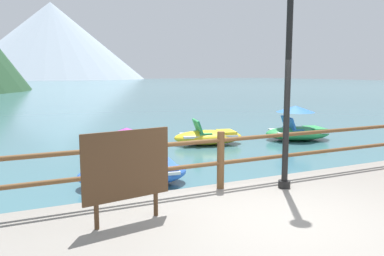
{
  "coord_description": "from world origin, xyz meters",
  "views": [
    {
      "loc": [
        -3.15,
        -3.94,
        2.3
      ],
      "look_at": [
        1.13,
        5.0,
        0.9
      ],
      "focal_mm": 36.81,
      "sensor_mm": 36.0,
      "label": 1
    }
  ],
  "objects_px": {
    "lamp_post": "(290,26)",
    "pedal_boat_0": "(209,137)",
    "pedal_boat_2": "(298,128)",
    "pedal_boat_1": "(132,166)",
    "sign_board": "(127,167)"
  },
  "relations": [
    {
      "from": "pedal_boat_2",
      "to": "pedal_boat_1",
      "type": "bearing_deg",
      "value": -156.79
    },
    {
      "from": "lamp_post",
      "to": "pedal_boat_1",
      "type": "xyz_separation_m",
      "value": [
        -1.83,
        2.55,
        -2.62
      ]
    },
    {
      "from": "pedal_boat_1",
      "to": "pedal_boat_2",
      "type": "distance_m",
      "value": 7.38
    },
    {
      "from": "lamp_post",
      "to": "pedal_boat_2",
      "type": "distance_m",
      "value": 7.83
    },
    {
      "from": "lamp_post",
      "to": "pedal_boat_2",
      "type": "height_order",
      "value": "lamp_post"
    },
    {
      "from": "sign_board",
      "to": "pedal_boat_0",
      "type": "relative_size",
      "value": 0.49
    },
    {
      "from": "pedal_boat_0",
      "to": "pedal_boat_1",
      "type": "bearing_deg",
      "value": -136.22
    },
    {
      "from": "sign_board",
      "to": "pedal_boat_0",
      "type": "bearing_deg",
      "value": 54.39
    },
    {
      "from": "lamp_post",
      "to": "pedal_boat_2",
      "type": "relative_size",
      "value": 1.73
    },
    {
      "from": "pedal_boat_1",
      "to": "pedal_boat_0",
      "type": "bearing_deg",
      "value": 43.78
    },
    {
      "from": "lamp_post",
      "to": "pedal_boat_0",
      "type": "xyz_separation_m",
      "value": [
        1.77,
        6.0,
        -2.78
      ]
    },
    {
      "from": "sign_board",
      "to": "pedal_boat_2",
      "type": "relative_size",
      "value": 0.47
    },
    {
      "from": "sign_board",
      "to": "pedal_boat_1",
      "type": "height_order",
      "value": "sign_board"
    },
    {
      "from": "lamp_post",
      "to": "pedal_boat_1",
      "type": "height_order",
      "value": "lamp_post"
    },
    {
      "from": "pedal_boat_0",
      "to": "pedal_boat_2",
      "type": "distance_m",
      "value": 3.23
    }
  ]
}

